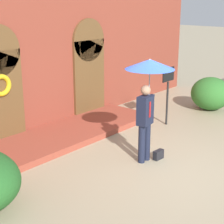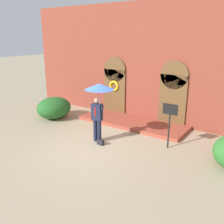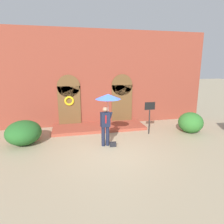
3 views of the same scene
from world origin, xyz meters
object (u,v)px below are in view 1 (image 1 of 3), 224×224
handbag (158,155)px  sign_post (168,86)px  person_with_umbrella (149,80)px  shrub_right (211,94)px

handbag → sign_post: (2.26, 1.24, 1.05)m
person_with_umbrella → handbag: (0.20, -0.20, -1.80)m
person_with_umbrella → shrub_right: person_with_umbrella is taller
person_with_umbrella → sign_post: bearing=22.9°
person_with_umbrella → shrub_right: 5.01m
person_with_umbrella → handbag: bearing=-44.6°
person_with_umbrella → sign_post: (2.46, 1.04, -0.75)m
person_with_umbrella → shrub_right: size_ratio=1.78×
sign_post → handbag: bearing=-151.3°
person_with_umbrella → shrub_right: bearing=9.4°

